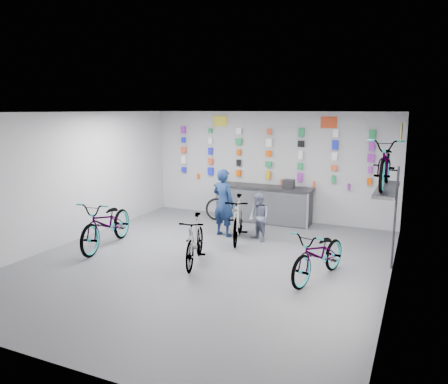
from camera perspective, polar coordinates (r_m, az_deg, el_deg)
The scene contains 21 objects.
floor at distance 9.01m, azimuth -2.45°, elevation -9.08°, with size 8.00×8.00×0.00m, color #4D4D52.
ceiling at distance 8.47m, azimuth -2.61°, elevation 10.37°, with size 8.00×8.00×0.00m, color white.
wall_back at distance 12.28m, azimuth 5.94°, elevation 3.42°, with size 7.00×7.00×0.00m, color #B4B4B7.
wall_front at distance 5.46m, azimuth -21.97°, elevation -6.61°, with size 7.00×7.00×0.00m, color #B4B4B7.
wall_left at distance 10.65m, azimuth -19.60°, elevation 1.73°, with size 8.00×8.00×0.00m, color #B4B4B7.
wall_right at distance 7.72m, azimuth 21.34°, elevation -1.61°, with size 8.00×8.00×0.00m, color #B4B4B7.
counter at distance 12.02m, azimuth 5.15°, elevation -1.63°, with size 2.70×0.66×1.00m.
merch_wall at distance 12.16m, azimuth 6.08°, elevation 4.86°, with size 5.57×0.08×1.57m.
wall_bracket at distance 8.92m, azimuth 20.67°, elevation -0.23°, with size 0.39×1.90×2.00m.
sign_left at distance 12.72m, azimuth -0.49°, elevation 9.24°, with size 0.42×0.02×0.30m, color yellow.
sign_right at distance 11.76m, azimuth 13.53°, elevation 8.83°, with size 0.42×0.02×0.30m, color #CA421E.
sign_side at distance 8.77m, azimuth 22.18°, elevation 7.32°, with size 0.02×0.40×0.30m, color yellow.
bike_left at distance 10.10m, azimuth -15.03°, elevation -3.95°, with size 0.74×2.11×1.11m, color gray.
bike_center at distance 8.74m, azimuth -3.83°, elevation -6.30°, with size 0.46×1.65×0.99m, color gray.
bike_right at distance 8.15m, azimuth 12.34°, elevation -7.96°, with size 0.63×1.81×0.95m, color gray.
bike_service at distance 10.20m, azimuth 1.81°, elevation -3.55°, with size 0.50×1.79×1.07m, color gray.
bike_wall at distance 8.83m, azimuth 20.42°, elevation 3.56°, with size 0.63×1.80×0.95m, color gray.
clerk at distance 10.59m, azimuth -0.07°, elevation -1.38°, with size 0.60×0.40×1.66m, color navy.
customer at distance 10.24m, azimuth 4.56°, elevation -3.32°, with size 0.55×0.43×1.14m, color slate.
spare_wheel at distance 12.18m, azimuth -1.00°, elevation -2.26°, with size 0.63×0.22×0.63m.
register at distance 11.70m, azimuth 8.45°, elevation 1.07°, with size 0.28×0.30×0.22m, color black.
Camera 1 is at (3.83, -7.56, 3.05)m, focal length 35.00 mm.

